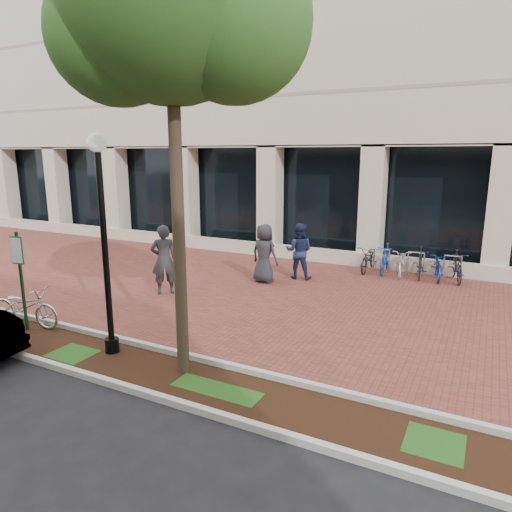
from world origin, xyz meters
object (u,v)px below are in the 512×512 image
at_px(street_tree, 174,5).
at_px(bike_rack_cluster, 410,262).
at_px(parking_sign, 20,268).
at_px(pedestrian_right, 264,253).
at_px(pedestrian_left, 164,260).
at_px(locked_bicycle, 25,307).
at_px(pedestrian_mid, 299,251).
at_px(lamppost, 104,234).

xyz_separation_m(street_tree, bike_rack_cluster, (2.54, 8.87, -5.72)).
xyz_separation_m(parking_sign, pedestrian_right, (3.04, 6.06, -0.54)).
bearing_deg(parking_sign, bike_rack_cluster, 43.64).
bearing_deg(street_tree, parking_sign, -179.43).
distance_m(street_tree, pedestrian_right, 8.11).
height_order(street_tree, pedestrian_left, street_tree).
height_order(pedestrian_right, bike_rack_cluster, pedestrian_right).
bearing_deg(pedestrian_right, locked_bicycle, 70.25).
bearing_deg(pedestrian_left, parking_sign, 33.64).
distance_m(pedestrian_mid, pedestrian_right, 1.20).
height_order(parking_sign, street_tree, street_tree).
xyz_separation_m(lamppost, pedestrian_mid, (1.23, 6.94, -1.54)).
bearing_deg(pedestrian_right, pedestrian_left, 59.18).
xyz_separation_m(pedestrian_mid, pedestrian_right, (-0.79, -0.90, 0.02)).
bearing_deg(parking_sign, pedestrian_left, 65.74).
height_order(locked_bicycle, bike_rack_cluster, bike_rack_cluster).
xyz_separation_m(lamppost, pedestrian_right, (0.45, 6.04, -1.52)).
bearing_deg(pedestrian_mid, pedestrian_left, 38.02).
bearing_deg(lamppost, bike_rack_cluster, 63.82).
bearing_deg(bike_rack_cluster, lamppost, -120.91).
xyz_separation_m(parking_sign, locked_bicycle, (-0.21, 0.16, -0.98)).
bearing_deg(locked_bicycle, pedestrian_right, -38.75).
xyz_separation_m(locked_bicycle, pedestrian_mid, (4.04, 6.79, 0.41)).
relative_size(street_tree, bike_rack_cluster, 2.34).
xyz_separation_m(lamppost, pedestrian_left, (-1.55, 3.66, -1.44)).
bearing_deg(bike_rack_cluster, parking_sign, -132.75).
bearing_deg(pedestrian_right, lamppost, 94.92).
relative_size(parking_sign, pedestrian_left, 1.14).
relative_size(pedestrian_left, pedestrian_right, 1.09).
relative_size(pedestrian_left, pedestrian_mid, 1.11).
relative_size(lamppost, street_tree, 0.53).
height_order(lamppost, bike_rack_cluster, lamppost).
bearing_deg(pedestrian_right, parking_sign, 72.46).
bearing_deg(lamppost, street_tree, 0.72).
distance_m(pedestrian_left, pedestrian_right, 3.11).
distance_m(parking_sign, locked_bicycle, 1.01).
distance_m(pedestrian_right, bike_rack_cluster, 4.88).
bearing_deg(pedestrian_mid, pedestrian_right, 37.14).
bearing_deg(pedestrian_mid, lamppost, 68.24).
height_order(lamppost, street_tree, street_tree).
bearing_deg(pedestrian_mid, locked_bicycle, 47.58).
bearing_deg(street_tree, pedestrian_mid, 94.94).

